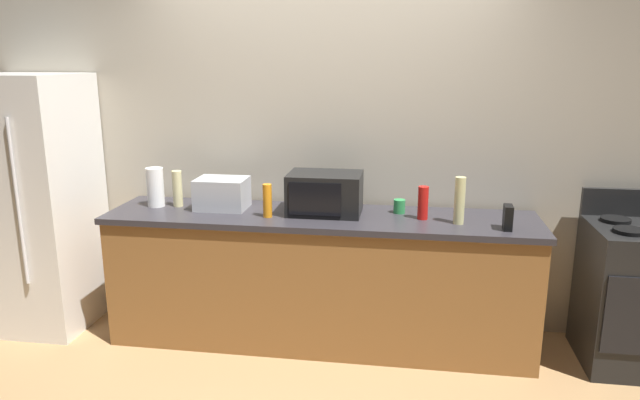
# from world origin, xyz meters

# --- Properties ---
(ground_plane) EXTENTS (8.00, 8.00, 0.00)m
(ground_plane) POSITION_xyz_m (0.00, 0.00, 0.00)
(ground_plane) COLOR #A87F51
(back_wall) EXTENTS (6.40, 0.10, 2.70)m
(back_wall) POSITION_xyz_m (0.00, 0.81, 1.35)
(back_wall) COLOR #B2A893
(back_wall) RESTS_ON ground_plane
(counter_run) EXTENTS (2.84, 0.64, 0.90)m
(counter_run) POSITION_xyz_m (0.00, 0.40, 0.45)
(counter_run) COLOR brown
(counter_run) RESTS_ON ground_plane
(refrigerator) EXTENTS (0.72, 0.73, 1.80)m
(refrigerator) POSITION_xyz_m (-2.05, 0.40, 0.90)
(refrigerator) COLOR white
(refrigerator) RESTS_ON ground_plane
(stove_range) EXTENTS (0.60, 0.61, 1.08)m
(stove_range) POSITION_xyz_m (2.00, 0.40, 0.46)
(stove_range) COLOR black
(stove_range) RESTS_ON ground_plane
(microwave) EXTENTS (0.48, 0.35, 0.27)m
(microwave) POSITION_xyz_m (0.03, 0.45, 1.04)
(microwave) COLOR black
(microwave) RESTS_ON counter_run
(toaster_oven) EXTENTS (0.34, 0.26, 0.21)m
(toaster_oven) POSITION_xyz_m (-0.69, 0.46, 1.01)
(toaster_oven) COLOR #B7BABF
(toaster_oven) RESTS_ON counter_run
(paper_towel_roll) EXTENTS (0.12, 0.12, 0.27)m
(paper_towel_roll) POSITION_xyz_m (-1.16, 0.45, 1.04)
(paper_towel_roll) COLOR white
(paper_towel_roll) RESTS_ON counter_run
(cordless_phone) EXTENTS (0.05, 0.11, 0.15)m
(cordless_phone) POSITION_xyz_m (1.17, 0.24, 0.98)
(cordless_phone) COLOR black
(cordless_phone) RESTS_ON counter_run
(bottle_dish_soap) EXTENTS (0.06, 0.06, 0.22)m
(bottle_dish_soap) POSITION_xyz_m (-0.33, 0.30, 1.01)
(bottle_dish_soap) COLOR orange
(bottle_dish_soap) RESTS_ON counter_run
(bottle_hot_sauce) EXTENTS (0.07, 0.07, 0.21)m
(bottle_hot_sauce) POSITION_xyz_m (0.67, 0.40, 1.01)
(bottle_hot_sauce) COLOR red
(bottle_hot_sauce) RESTS_ON counter_run
(bottle_vinegar) EXTENTS (0.07, 0.07, 0.30)m
(bottle_vinegar) POSITION_xyz_m (0.88, 0.33, 1.05)
(bottle_vinegar) COLOR beige
(bottle_vinegar) RESTS_ON counter_run
(bottle_hand_soap) EXTENTS (0.07, 0.07, 0.25)m
(bottle_hand_soap) POSITION_xyz_m (-1.01, 0.47, 1.03)
(bottle_hand_soap) COLOR beige
(bottle_hand_soap) RESTS_ON counter_run
(mug_green) EXTENTS (0.08, 0.08, 0.09)m
(mug_green) POSITION_xyz_m (0.51, 0.52, 0.95)
(mug_green) COLOR #2D8C47
(mug_green) RESTS_ON counter_run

